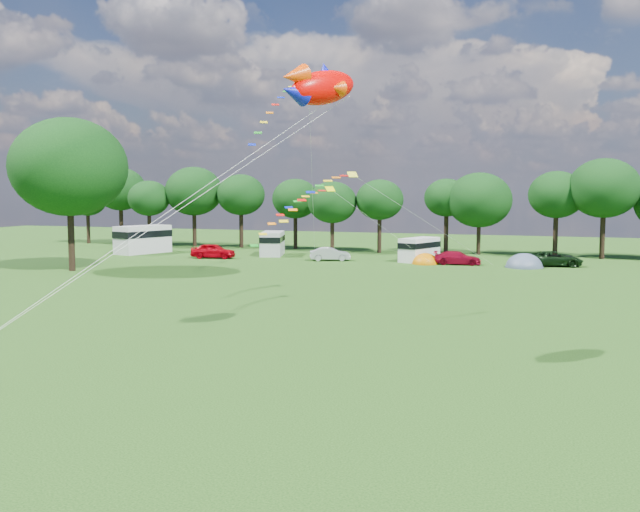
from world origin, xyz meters
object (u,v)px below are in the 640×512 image
(campervan_b, at_px, (272,243))
(tent_orange, at_px, (425,264))
(tent_greyblue, at_px, (524,267))
(car_c, at_px, (457,258))
(big_tree, at_px, (69,167))
(car_a, at_px, (213,251))
(campervan_a, at_px, (143,238))
(car_d, at_px, (554,259))
(campervan_c, at_px, (419,249))
(fish_kite, at_px, (318,87))
(car_b, at_px, (330,254))

(campervan_b, distance_m, tent_orange, 17.71)
(tent_greyblue, bearing_deg, car_c, 176.13)
(big_tree, relative_size, car_a, 2.85)
(tent_orange, bearing_deg, campervan_a, 178.35)
(big_tree, height_order, car_a, big_tree)
(tent_greyblue, bearing_deg, car_a, -176.98)
(car_d, height_order, campervan_c, campervan_c)
(tent_orange, height_order, fish_kite, fish_kite)
(car_a, distance_m, campervan_a, 10.51)
(tent_orange, bearing_deg, fish_kite, -86.08)
(big_tree, relative_size, campervan_c, 2.56)
(big_tree, xyz_separation_m, fish_kite, (30.75, -22.44, 2.41))
(campervan_a, height_order, tent_orange, campervan_a)
(car_b, bearing_deg, campervan_b, 44.83)
(campervan_c, distance_m, fish_kite, 41.92)
(car_d, height_order, campervan_a, campervan_a)
(car_d, distance_m, campervan_c, 12.72)
(car_a, height_order, campervan_b, campervan_b)
(campervan_b, relative_size, tent_greyblue, 1.48)
(car_a, relative_size, car_b, 1.23)
(car_a, distance_m, campervan_b, 6.82)
(car_c, xyz_separation_m, tent_orange, (-2.98, -0.33, -0.62))
(big_tree, distance_m, car_b, 25.79)
(car_a, xyz_separation_m, car_d, (33.46, 3.54, -0.07))
(big_tree, relative_size, fish_kite, 3.26)
(campervan_a, relative_size, campervan_c, 1.31)
(big_tree, distance_m, tent_orange, 33.55)
(car_c, height_order, fish_kite, fish_kite)
(car_a, relative_size, car_c, 1.09)
(car_b, height_order, campervan_b, campervan_b)
(fish_kite, bearing_deg, big_tree, 84.13)
(campervan_a, bearing_deg, car_b, -75.44)
(car_c, relative_size, tent_orange, 1.49)
(big_tree, xyz_separation_m, campervan_b, (10.79, 19.35, -7.65))
(car_c, distance_m, tent_orange, 3.06)
(big_tree, relative_size, car_b, 3.51)
(car_b, distance_m, campervan_a, 22.35)
(big_tree, relative_size, car_c, 3.12)
(campervan_a, bearing_deg, campervan_c, -70.78)
(car_c, relative_size, tent_greyblue, 1.12)
(car_a, distance_m, tent_orange, 21.87)
(tent_orange, relative_size, tent_greyblue, 0.75)
(car_b, bearing_deg, tent_orange, -111.06)
(campervan_b, height_order, tent_greyblue, campervan_b)
(campervan_c, relative_size, tent_orange, 1.82)
(campervan_b, relative_size, fish_kite, 1.38)
(car_b, bearing_deg, car_a, 76.75)
(car_b, bearing_deg, big_tree, 109.52)
(car_a, bearing_deg, tent_greyblue, -96.61)
(car_c, distance_m, tent_greyblue, 6.16)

